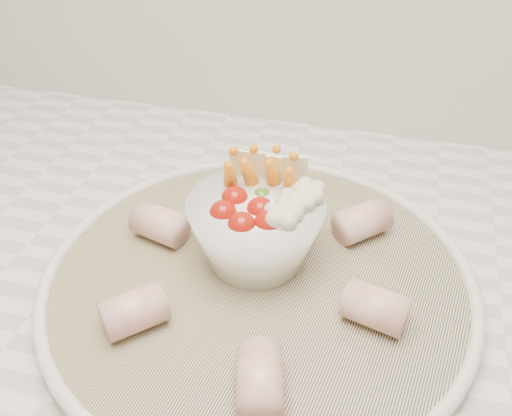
# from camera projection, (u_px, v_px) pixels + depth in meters

# --- Properties ---
(serving_platter) EXTENTS (0.44, 0.44, 0.02)m
(serving_platter) POSITION_uv_depth(u_px,v_px,m) (259.00, 280.00, 0.51)
(serving_platter) COLOR navy
(serving_platter) RESTS_ON kitchen_counter
(veggie_bowl) EXTENTS (0.12, 0.12, 0.10)m
(veggie_bowl) POSITION_uv_depth(u_px,v_px,m) (258.00, 226.00, 0.51)
(veggie_bowl) COLOR white
(veggie_bowl) RESTS_ON serving_platter
(cured_meat_rolls) EXTENTS (0.27, 0.29, 0.03)m
(cured_meat_rolls) POSITION_uv_depth(u_px,v_px,m) (259.00, 262.00, 0.50)
(cured_meat_rolls) COLOR #BD5A56
(cured_meat_rolls) RESTS_ON serving_platter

